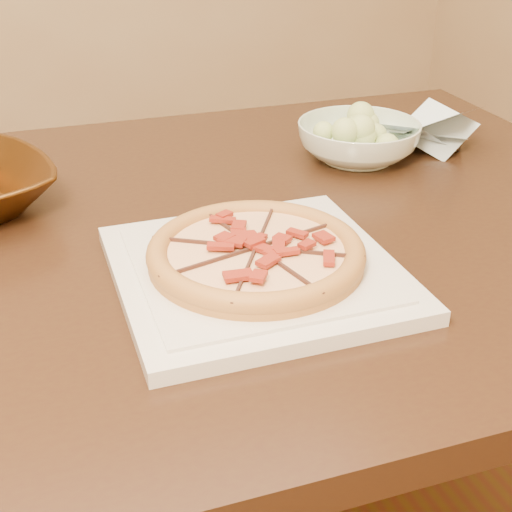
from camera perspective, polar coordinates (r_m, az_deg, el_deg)
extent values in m
cube|color=black|center=(0.94, -8.88, 0.92)|extent=(1.48, 0.97, 0.04)
cylinder|color=black|center=(1.65, 11.40, -1.21)|extent=(0.07, 0.07, 0.71)
cube|color=silver|center=(0.80, 0.00, -1.32)|extent=(0.32, 0.32, 0.02)
cube|color=silver|center=(0.80, 0.00, -0.63)|extent=(0.27, 0.27, 0.00)
cylinder|color=#AA7C30|center=(0.79, 0.00, -0.13)|extent=(0.24, 0.24, 0.01)
torus|color=#AA7C30|center=(0.79, 0.00, 0.38)|extent=(0.24, 0.24, 0.02)
cylinder|color=beige|center=(0.79, 0.00, 0.32)|extent=(0.20, 0.20, 0.01)
cube|color=#331B14|center=(0.79, 0.00, 0.64)|extent=(0.06, 0.23, 0.01)
cube|color=#331B14|center=(0.79, 0.00, 0.64)|extent=(0.21, 0.13, 0.01)
cube|color=#331B14|center=(0.79, 0.00, 0.64)|extent=(0.23, 0.06, 0.01)
cube|color=#331B14|center=(0.79, 0.00, 0.64)|extent=(0.13, 0.21, 0.01)
cube|color=maroon|center=(0.80, 1.04, 1.16)|extent=(0.03, 0.02, 0.00)
cube|color=maroon|center=(0.81, 1.83, 1.82)|extent=(0.03, 0.02, 0.00)
cube|color=maroon|center=(0.84, 1.80, 2.63)|extent=(0.03, 0.03, 0.00)
cube|color=maroon|center=(0.81, 0.27, 1.61)|extent=(0.02, 0.03, 0.00)
cube|color=maroon|center=(0.83, -0.36, 2.32)|extent=(0.02, 0.03, 0.00)
cube|color=maroon|center=(0.84, -1.77, 2.85)|extent=(0.01, 0.02, 0.00)
cube|color=maroon|center=(0.81, -1.34, 1.63)|extent=(0.02, 0.03, 0.00)
cube|color=maroon|center=(0.82, -3.01, 1.87)|extent=(0.02, 0.03, 0.00)
cube|color=maroon|center=(0.81, -5.00, 1.72)|extent=(0.03, 0.03, 0.00)
cube|color=maroon|center=(0.79, -2.71, 0.95)|extent=(0.03, 0.02, 0.00)
cube|color=maroon|center=(0.78, -4.35, 0.46)|extent=(0.03, 0.02, 0.00)
cube|color=maroon|center=(0.78, -1.43, 0.51)|extent=(0.03, 0.02, 0.00)
cube|color=maroon|center=(0.76, -2.49, -0.19)|extent=(0.03, 0.02, 0.00)
cube|color=maroon|center=(0.74, -2.80, -1.19)|extent=(0.03, 0.03, 0.00)
cube|color=maroon|center=(0.76, -0.62, -0.11)|extent=(0.03, 0.03, 0.00)
cube|color=maroon|center=(0.74, -0.10, -0.99)|extent=(0.02, 0.03, 0.00)
cube|color=maroon|center=(0.73, 1.43, -1.78)|extent=(0.02, 0.03, 0.00)
cube|color=maroon|center=(0.76, 1.32, -0.23)|extent=(0.02, 0.03, 0.00)
cube|color=maroon|center=(0.75, 3.13, -0.60)|extent=(0.02, 0.03, 0.00)
cube|color=maroon|center=(0.78, 1.24, 0.52)|extent=(0.03, 0.03, 0.00)
cube|color=maroon|center=(0.78, 2.99, 0.51)|extent=(0.03, 0.02, 0.00)
cube|color=maroon|center=(0.79, 4.65, 0.92)|extent=(0.03, 0.02, 0.00)
cube|color=maroon|center=(0.79, 1.78, 1.10)|extent=(0.02, 0.01, 0.00)
imported|color=silver|center=(1.15, 8.18, 9.06)|extent=(0.25, 0.25, 0.06)
sphere|color=#C2D380|center=(1.14, 8.35, 11.35)|extent=(0.04, 0.04, 0.04)
sphere|color=#C2D380|center=(1.16, 8.70, 11.57)|extent=(0.04, 0.04, 0.04)
sphere|color=#C2D380|center=(1.17, 7.79, 11.88)|extent=(0.04, 0.04, 0.04)
sphere|color=#C2D380|center=(1.14, 7.90, 11.46)|extent=(0.04, 0.04, 0.04)
sphere|color=#C2D380|center=(1.13, 6.89, 11.38)|extent=(0.04, 0.04, 0.04)
sphere|color=#C2D380|center=(1.14, 8.27, 11.33)|extent=(0.04, 0.04, 0.04)
sphere|color=#C2D380|center=(1.12, 8.30, 11.05)|extent=(0.04, 0.04, 0.04)
sphere|color=#C2D380|center=(1.11, 9.59, 10.81)|extent=(0.04, 0.04, 0.04)
sphere|color=#C2D380|center=(1.14, 8.97, 11.27)|extent=(0.04, 0.04, 0.04)
cube|color=#CE450E|center=(1.17, 8.88, 11.28)|extent=(0.02, 0.02, 0.01)
cube|color=#CE450E|center=(1.12, 7.73, 10.53)|extent=(0.02, 0.02, 0.01)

